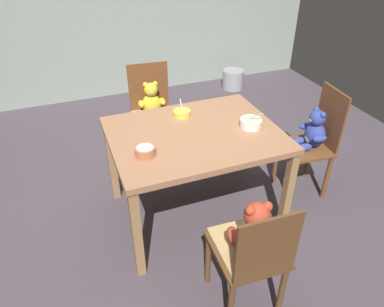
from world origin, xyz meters
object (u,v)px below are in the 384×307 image
object	(u,v)px
dining_table	(195,142)
porridge_bowl_yellow_far_center	(182,113)
metal_pail	(233,79)
teddy_chair_near_front	(252,242)
porridge_bowl_terracotta_near_left	(145,151)
porridge_bowl_white_near_right	(251,123)
teddy_chair_far_center	(152,110)
teddy_chair_near_right	(313,137)

from	to	relation	value
dining_table	porridge_bowl_yellow_far_center	size ratio (longest dim) A/B	8.36
porridge_bowl_yellow_far_center	metal_pail	xyz separation A→B (m)	(1.41, 1.89, -0.65)
dining_table	teddy_chair_near_front	xyz separation A→B (m)	(-0.01, -0.87, -0.13)
teddy_chair_near_front	porridge_bowl_yellow_far_center	size ratio (longest dim) A/B	6.03
metal_pail	porridge_bowl_terracotta_near_left	bearing A→B (deg)	-128.12
teddy_chair_near_front	metal_pail	xyz separation A→B (m)	(1.42, 3.02, -0.41)
dining_table	porridge_bowl_white_near_right	size ratio (longest dim) A/B	7.59
dining_table	metal_pail	world-z (taller)	dining_table
teddy_chair_near_front	teddy_chair_far_center	bearing A→B (deg)	4.44
porridge_bowl_yellow_far_center	porridge_bowl_terracotta_near_left	world-z (taller)	porridge_bowl_yellow_far_center
dining_table	teddy_chair_near_front	world-z (taller)	teddy_chair_near_front
teddy_chair_far_center	porridge_bowl_white_near_right	distance (m)	1.09
dining_table	porridge_bowl_terracotta_near_left	xyz separation A→B (m)	(-0.40, -0.15, 0.11)
teddy_chair_near_front	porridge_bowl_terracotta_near_left	distance (m)	0.85
porridge_bowl_white_near_right	metal_pail	xyz separation A→B (m)	(1.01, 2.22, -0.66)
dining_table	porridge_bowl_white_near_right	distance (m)	0.43
porridge_bowl_yellow_far_center	porridge_bowl_terracotta_near_left	bearing A→B (deg)	-133.54
teddy_chair_near_right	metal_pail	distance (m)	2.28
teddy_chair_near_front	porridge_bowl_white_near_right	xyz separation A→B (m)	(0.41, 0.80, 0.25)
teddy_chair_near_front	teddy_chair_near_right	bearing A→B (deg)	-48.81
teddy_chair_far_center	teddy_chair_near_front	size ratio (longest dim) A/B	1.08
porridge_bowl_white_near_right	dining_table	bearing A→B (deg)	169.94
dining_table	teddy_chair_far_center	world-z (taller)	teddy_chair_far_center
teddy_chair_near_front	metal_pail	size ratio (longest dim) A/B	2.93
teddy_chair_near_front	porridge_bowl_terracotta_near_left	world-z (taller)	teddy_chair_near_front
porridge_bowl_yellow_far_center	metal_pail	bearing A→B (deg)	53.21
teddy_chair_near_right	metal_pail	world-z (taller)	teddy_chair_near_right
dining_table	teddy_chair_far_center	size ratio (longest dim) A/B	1.28
dining_table	teddy_chair_far_center	xyz separation A→B (m)	(-0.07, 0.88, -0.15)
dining_table	teddy_chair_near_front	distance (m)	0.88
porridge_bowl_yellow_far_center	dining_table	bearing A→B (deg)	-90.52
metal_pail	teddy_chair_near_front	bearing A→B (deg)	-115.14
dining_table	porridge_bowl_terracotta_near_left	bearing A→B (deg)	-158.64
teddy_chair_far_center	teddy_chair_near_front	xyz separation A→B (m)	(0.07, -1.75, 0.02)
teddy_chair_near_right	porridge_bowl_terracotta_near_left	size ratio (longest dim) A/B	6.91
teddy_chair_far_center	teddy_chair_near_front	world-z (taller)	teddy_chair_far_center
dining_table	porridge_bowl_yellow_far_center	xyz separation A→B (m)	(0.00, 0.26, 0.11)
dining_table	porridge_bowl_terracotta_near_left	distance (m)	0.44
porridge_bowl_terracotta_near_left	metal_pail	world-z (taller)	porridge_bowl_terracotta_near_left
teddy_chair_far_center	metal_pail	world-z (taller)	teddy_chair_far_center
dining_table	porridge_bowl_yellow_far_center	bearing A→B (deg)	89.48
teddy_chair_near_right	teddy_chair_near_front	world-z (taller)	teddy_chair_near_right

